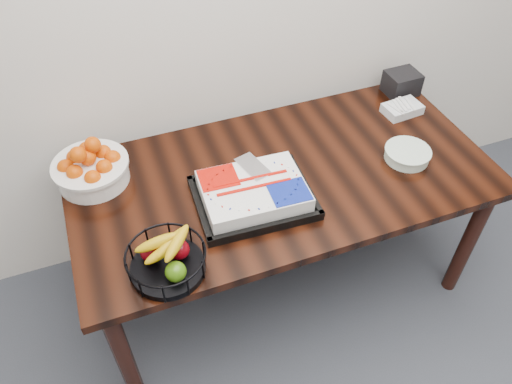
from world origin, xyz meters
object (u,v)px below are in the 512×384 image
object	(u,v)px
table	(282,188)
cake_tray	(253,193)
plate_stack	(407,154)
napkin_box	(402,83)
fruit_basket	(166,259)
tangerine_bowl	(90,165)

from	to	relation	value
table	cake_tray	bearing A→B (deg)	-148.02
plate_stack	napkin_box	distance (m)	0.52
cake_tray	fruit_basket	world-z (taller)	fruit_basket
tangerine_bowl	napkin_box	world-z (taller)	tangerine_bowl
cake_tray	tangerine_bowl	size ratio (longest dim) A/B	1.53
tangerine_bowl	table	bearing A→B (deg)	-17.69
tangerine_bowl	plate_stack	size ratio (longest dim) A/B	1.56
plate_stack	table	bearing A→B (deg)	169.10
table	cake_tray	size ratio (longest dim) A/B	3.73
table	cake_tray	world-z (taller)	cake_tray
napkin_box	fruit_basket	bearing A→B (deg)	-153.99
cake_tray	napkin_box	size ratio (longest dim) A/B	3.04
fruit_basket	cake_tray	bearing A→B (deg)	27.88
table	tangerine_bowl	size ratio (longest dim) A/B	5.73
table	plate_stack	world-z (taller)	plate_stack
table	plate_stack	xyz separation A→B (m)	(0.55, -0.11, 0.11)
table	plate_stack	distance (m)	0.57
plate_stack	fruit_basket	bearing A→B (deg)	-169.07
tangerine_bowl	napkin_box	size ratio (longest dim) A/B	1.98
plate_stack	tangerine_bowl	bearing A→B (deg)	165.10
napkin_box	tangerine_bowl	bearing A→B (deg)	-176.04
cake_tray	plate_stack	distance (m)	0.72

